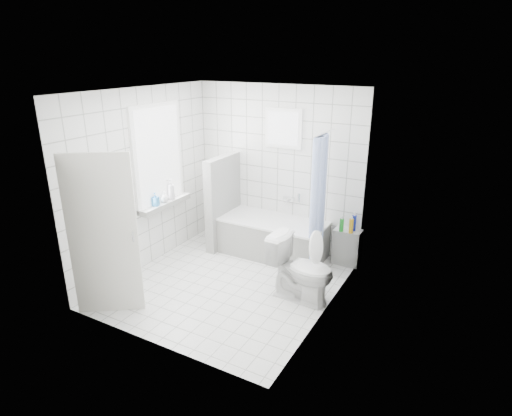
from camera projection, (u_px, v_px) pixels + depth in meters
The scene contains 19 objects.
ground at pixel (229, 283), 5.95m from camera, with size 3.00×3.00×0.00m, color white.
ceiling at pixel (224, 91), 5.07m from camera, with size 3.00×3.00×0.00m, color white.
wall_back at pixel (278, 169), 6.75m from camera, with size 2.80×0.02×2.60m, color white.
wall_front at pixel (146, 236), 4.28m from camera, with size 2.80×0.02×2.60m, color white.
wall_left at pixel (144, 180), 6.15m from camera, with size 0.02×3.00×2.60m, color white.
wall_right at pixel (330, 213), 4.88m from camera, with size 0.02×3.00×2.60m, color white.
window_left at pixel (159, 156), 6.27m from camera, with size 0.01×0.90×1.40m, color white.
window_back at pixel (283, 129), 6.44m from camera, with size 0.50×0.01×0.50m, color white.
window_sill at pixel (165, 204), 6.50m from camera, with size 0.18×1.02×0.08m, color white.
door at pixel (103, 236), 5.00m from camera, with size 0.04×0.80×2.00m, color silver.
bathtub at pixel (273, 237), 6.73m from camera, with size 1.65×0.77×0.58m.
partition_wall at pixel (223, 202), 6.93m from camera, with size 0.15×0.85×1.50m, color white.
tiled_ledge at pixel (347, 247), 6.43m from camera, with size 0.40×0.24×0.55m, color white.
toilet at pixel (302, 269), 5.45m from camera, with size 0.48×0.84×0.86m, color white.
curtain_rod at pixel (324, 133), 5.78m from camera, with size 0.02×0.02×0.80m, color silver.
shower_curtain at pixel (318, 199), 5.98m from camera, with size 0.14×0.48×1.78m, color #4768D1, non-canonical shape.
tub_faucet at pixel (289, 199), 6.77m from camera, with size 0.18×0.06×0.06m, color silver.
sill_bottles at pixel (166, 193), 6.46m from camera, with size 0.16×0.49×0.31m.
ledge_bottles at pixel (349, 225), 6.25m from camera, with size 0.21×0.19×0.23m.
Camera 1 is at (2.86, -4.40, 3.02)m, focal length 30.00 mm.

